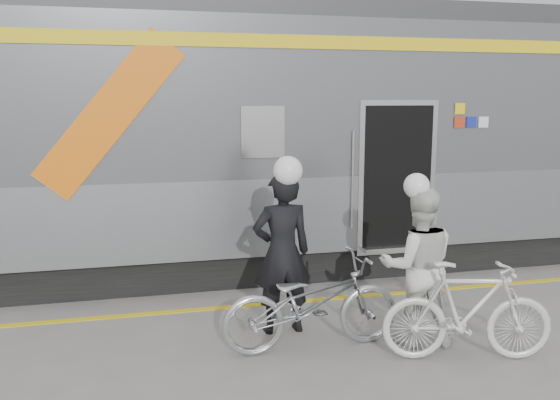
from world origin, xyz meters
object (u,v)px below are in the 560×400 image
object	(u,v)px
man	(282,253)
woman	(418,266)
bicycle_left	(312,303)
bicycle_right	(468,311)

from	to	relation	value
man	woman	bearing A→B (deg)	152.65
man	woman	world-z (taller)	man
bicycle_left	bicycle_right	size ratio (longest dim) A/B	1.12
bicycle_left	bicycle_right	distance (m)	1.62
bicycle_right	man	bearing A→B (deg)	68.28
woman	bicycle_right	size ratio (longest dim) A/B	0.99
woman	bicycle_right	distance (m)	0.72
man	bicycle_right	size ratio (longest dim) A/B	1.07
bicycle_left	woman	distance (m)	1.24
man	woman	xyz separation A→B (m)	(1.38, -0.66, -0.07)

